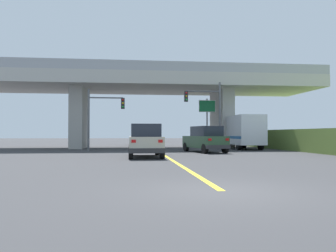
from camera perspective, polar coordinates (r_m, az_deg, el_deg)
name	(u,v)px	position (r m, az deg, el deg)	size (l,w,h in m)	color
ground	(152,148)	(35.26, -2.67, -3.65)	(160.00, 160.00, 0.00)	#353538
overpass_bridge	(152,90)	(35.53, -2.66, 6.03)	(33.63, 8.93, 8.08)	#B7B5AD
lane_divider_stripe	(168,158)	(20.59, 0.00, -5.30)	(0.20, 24.13, 0.01)	yellow
suv_lead	(145,141)	(21.08, -3.82, -2.45)	(2.03, 4.76, 2.02)	#B7B29E
suv_crossing	(205,139)	(26.74, 6.21, -2.21)	(2.84, 5.13, 2.02)	#2D4C33
box_truck	(243,132)	(32.76, 12.36, -0.96)	(2.33, 6.66, 3.11)	navy
sedan_oncoming	(138,137)	(44.91, -4.95, -1.86)	(1.99, 4.63, 2.02)	black
traffic_signal_nearside	(208,107)	(31.15, 6.76, 3.12)	(3.36, 0.36, 6.14)	#56595E
traffic_signal_farside	(101,112)	(30.30, -11.06, 2.35)	(3.19, 0.36, 5.33)	#56595E
highway_sign	(207,111)	(34.42, 6.54, 2.44)	(1.69, 0.17, 4.97)	slate
semi_truck_distant	(153,133)	(62.00, -2.52, -1.17)	(2.33, 6.97, 3.05)	silver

